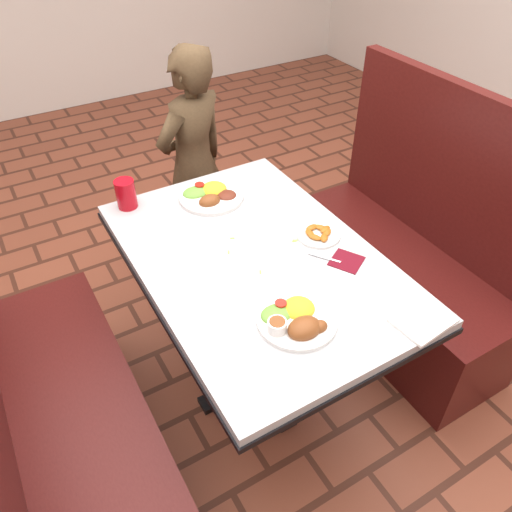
{
  "coord_description": "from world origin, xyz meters",
  "views": [
    {
      "loc": [
        -0.7,
        -1.19,
        1.9
      ],
      "look_at": [
        0.0,
        0.0,
        0.75
      ],
      "focal_mm": 35.0,
      "sensor_mm": 36.0,
      "label": 1
    }
  ],
  "objects_px": {
    "booth_bench_right": "(400,269)",
    "plantain_plate": "(318,234)",
    "far_dinner_plate": "(210,193)",
    "red_tumbler": "(126,194)",
    "diner_person": "(194,165)",
    "booth_bench_left": "(61,421)",
    "near_dinner_plate": "(297,317)",
    "dining_table": "(256,276)"
  },
  "relations": [
    {
      "from": "booth_bench_right",
      "to": "plantain_plate",
      "type": "relative_size",
      "value": 7.25
    },
    {
      "from": "far_dinner_plate",
      "to": "red_tumbler",
      "type": "bearing_deg",
      "value": 160.85
    },
    {
      "from": "diner_person",
      "to": "far_dinner_plate",
      "type": "height_order",
      "value": "diner_person"
    },
    {
      "from": "plantain_plate",
      "to": "red_tumbler",
      "type": "relative_size",
      "value": 1.37
    },
    {
      "from": "diner_person",
      "to": "red_tumbler",
      "type": "bearing_deg",
      "value": 20.73
    },
    {
      "from": "far_dinner_plate",
      "to": "plantain_plate",
      "type": "bearing_deg",
      "value": -62.27
    },
    {
      "from": "booth_bench_right",
      "to": "plantain_plate",
      "type": "height_order",
      "value": "booth_bench_right"
    },
    {
      "from": "booth_bench_left",
      "to": "booth_bench_right",
      "type": "distance_m",
      "value": 1.6
    },
    {
      "from": "diner_person",
      "to": "near_dinner_plate",
      "type": "distance_m",
      "value": 1.32
    },
    {
      "from": "red_tumbler",
      "to": "far_dinner_plate",
      "type": "bearing_deg",
      "value": -19.15
    },
    {
      "from": "red_tumbler",
      "to": "diner_person",
      "type": "bearing_deg",
      "value": 40.71
    },
    {
      "from": "red_tumbler",
      "to": "booth_bench_right",
      "type": "bearing_deg",
      "value": -26.28
    },
    {
      "from": "booth_bench_right",
      "to": "near_dinner_plate",
      "type": "xyz_separation_m",
      "value": [
        -0.85,
        -0.34,
        0.45
      ]
    },
    {
      "from": "booth_bench_right",
      "to": "near_dinner_plate",
      "type": "bearing_deg",
      "value": -158.17
    },
    {
      "from": "diner_person",
      "to": "plantain_plate",
      "type": "distance_m",
      "value": 0.97
    },
    {
      "from": "far_dinner_plate",
      "to": "plantain_plate",
      "type": "relative_size",
      "value": 1.62
    },
    {
      "from": "booth_bench_left",
      "to": "plantain_plate",
      "type": "bearing_deg",
      "value": -0.92
    },
    {
      "from": "booth_bench_left",
      "to": "far_dinner_plate",
      "type": "height_order",
      "value": "booth_bench_left"
    },
    {
      "from": "booth_bench_right",
      "to": "red_tumbler",
      "type": "bearing_deg",
      "value": 153.72
    },
    {
      "from": "booth_bench_left",
      "to": "plantain_plate",
      "type": "xyz_separation_m",
      "value": [
        1.06,
        -0.02,
        0.43
      ]
    },
    {
      "from": "dining_table",
      "to": "red_tumbler",
      "type": "bearing_deg",
      "value": 118.4
    },
    {
      "from": "booth_bench_left",
      "to": "booth_bench_right",
      "type": "height_order",
      "value": "same"
    },
    {
      "from": "booth_bench_left",
      "to": "near_dinner_plate",
      "type": "relative_size",
      "value": 4.75
    },
    {
      "from": "dining_table",
      "to": "near_dinner_plate",
      "type": "xyz_separation_m",
      "value": [
        -0.06,
        -0.34,
        0.12
      ]
    },
    {
      "from": "diner_person",
      "to": "near_dinner_plate",
      "type": "height_order",
      "value": "diner_person"
    },
    {
      "from": "near_dinner_plate",
      "to": "plantain_plate",
      "type": "distance_m",
      "value": 0.46
    },
    {
      "from": "booth_bench_left",
      "to": "red_tumbler",
      "type": "height_order",
      "value": "booth_bench_left"
    },
    {
      "from": "near_dinner_plate",
      "to": "plantain_plate",
      "type": "relative_size",
      "value": 1.53
    },
    {
      "from": "dining_table",
      "to": "booth_bench_right",
      "type": "bearing_deg",
      "value": 0.0
    },
    {
      "from": "booth_bench_right",
      "to": "far_dinner_plate",
      "type": "xyz_separation_m",
      "value": [
        -0.77,
        0.43,
        0.45
      ]
    },
    {
      "from": "plantain_plate",
      "to": "far_dinner_plate",
      "type": "bearing_deg",
      "value": 117.73
    },
    {
      "from": "booth_bench_left",
      "to": "near_dinner_plate",
      "type": "distance_m",
      "value": 0.93
    },
    {
      "from": "dining_table",
      "to": "red_tumbler",
      "type": "height_order",
      "value": "red_tumbler"
    },
    {
      "from": "red_tumbler",
      "to": "near_dinner_plate",
      "type": "bearing_deg",
      "value": -75.09
    },
    {
      "from": "dining_table",
      "to": "far_dinner_plate",
      "type": "bearing_deg",
      "value": 85.96
    },
    {
      "from": "booth_bench_left",
      "to": "near_dinner_plate",
      "type": "bearing_deg",
      "value": -24.78
    },
    {
      "from": "booth_bench_right",
      "to": "far_dinner_plate",
      "type": "bearing_deg",
      "value": 150.97
    },
    {
      "from": "booth_bench_left",
      "to": "booth_bench_right",
      "type": "xyz_separation_m",
      "value": [
        1.6,
        0.0,
        0.0
      ]
    },
    {
      "from": "booth_bench_right",
      "to": "red_tumbler",
      "type": "height_order",
      "value": "booth_bench_right"
    },
    {
      "from": "dining_table",
      "to": "booth_bench_left",
      "type": "bearing_deg",
      "value": 180.0
    },
    {
      "from": "dining_table",
      "to": "red_tumbler",
      "type": "relative_size",
      "value": 10.05
    },
    {
      "from": "dining_table",
      "to": "red_tumbler",
      "type": "xyz_separation_m",
      "value": [
        -0.29,
        0.54,
        0.16
      ]
    }
  ]
}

